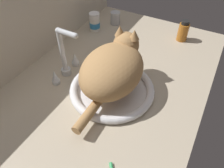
% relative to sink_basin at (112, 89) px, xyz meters
% --- Properties ---
extents(countertop, '(1.22, 0.72, 0.03)m').
position_rel_sink_basin_xyz_m(countertop, '(0.04, 0.03, -0.03)').
color(countertop, '#B7A88E').
rests_on(countertop, ground).
extents(backsplash_wall, '(1.22, 0.02, 0.36)m').
position_rel_sink_basin_xyz_m(backsplash_wall, '(0.04, 0.40, 0.14)').
color(backsplash_wall, beige).
rests_on(backsplash_wall, ground).
extents(sink_basin, '(0.32, 0.32, 0.03)m').
position_rel_sink_basin_xyz_m(sink_basin, '(0.00, 0.00, 0.00)').
color(sink_basin, white).
rests_on(sink_basin, countertop).
extents(faucet, '(0.16, 0.11, 0.21)m').
position_rel_sink_basin_xyz_m(faucet, '(-0.00, 0.21, 0.07)').
color(faucet, silver).
rests_on(faucet, countertop).
extents(cat, '(0.40, 0.22, 0.19)m').
position_rel_sink_basin_xyz_m(cat, '(0.02, 0.00, 0.10)').
color(cat, tan).
rests_on(cat, sink_basin).
extents(pill_bottle, '(0.06, 0.06, 0.10)m').
position_rel_sink_basin_xyz_m(pill_bottle, '(0.36, 0.30, 0.03)').
color(pill_bottle, white).
rests_on(pill_bottle, countertop).
extents(metal_jar, '(0.05, 0.05, 0.07)m').
position_rel_sink_basin_xyz_m(metal_jar, '(0.47, 0.24, 0.02)').
color(metal_jar, '#B2B5BA').
rests_on(metal_jar, countertop).
extents(amber_bottle, '(0.05, 0.05, 0.10)m').
position_rel_sink_basin_xyz_m(amber_bottle, '(0.49, -0.13, 0.04)').
color(amber_bottle, '#B2661E').
rests_on(amber_bottle, countertop).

